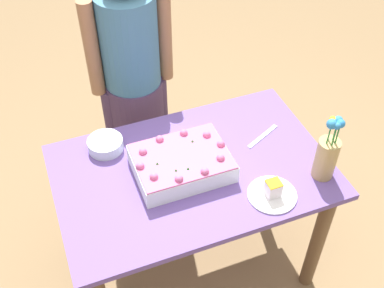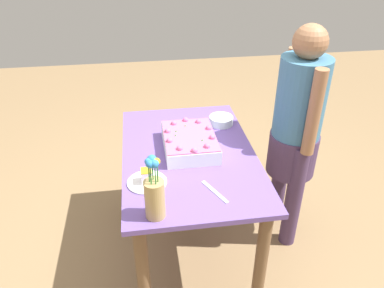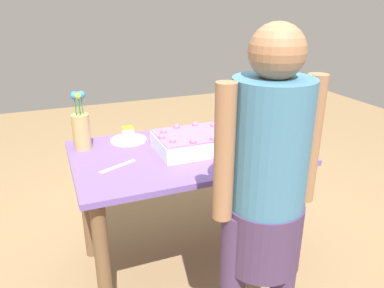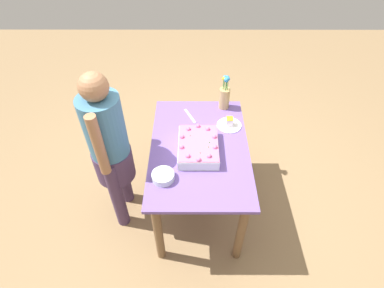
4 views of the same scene
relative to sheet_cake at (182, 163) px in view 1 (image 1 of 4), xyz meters
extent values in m
plane|color=#8C6F4B|center=(-0.05, 0.01, -0.82)|extent=(8.00, 8.00, 0.00)
cube|color=#6B4F9F|center=(-0.05, 0.01, -0.06)|extent=(1.22, 0.79, 0.03)
cylinder|color=brown|center=(-0.58, -0.31, -0.45)|extent=(0.07, 0.07, 0.74)
cylinder|color=brown|center=(0.49, -0.31, -0.45)|extent=(0.07, 0.07, 0.74)
cylinder|color=brown|center=(-0.58, 0.33, -0.45)|extent=(0.07, 0.07, 0.74)
cube|color=white|center=(0.00, 0.00, -0.01)|extent=(0.41, 0.31, 0.09)
cube|color=#D2659A|center=(0.00, 0.00, 0.04)|extent=(0.41, 0.30, 0.01)
sphere|color=#D2659A|center=(0.19, 0.00, 0.05)|extent=(0.04, 0.04, 0.04)
sphere|color=#D2659A|center=(0.15, 0.08, 0.05)|extent=(0.04, 0.04, 0.04)
sphere|color=#D2659A|center=(0.06, 0.13, 0.05)|extent=(0.04, 0.04, 0.04)
sphere|color=#D2659A|center=(-0.06, 0.13, 0.05)|extent=(0.04, 0.04, 0.04)
sphere|color=#D2659A|center=(-0.15, 0.08, 0.05)|extent=(0.04, 0.04, 0.04)
sphere|color=#D2659A|center=(-0.19, 0.00, 0.05)|extent=(0.04, 0.04, 0.04)
sphere|color=#D2659A|center=(-0.15, -0.08, 0.05)|extent=(0.04, 0.04, 0.04)
sphere|color=#D2659A|center=(-0.06, -0.13, 0.05)|extent=(0.04, 0.04, 0.04)
sphere|color=#D2659A|center=(0.06, -0.13, 0.05)|extent=(0.04, 0.04, 0.04)
sphere|color=#D2659A|center=(0.15, -0.08, 0.05)|extent=(0.04, 0.04, 0.04)
cone|color=#2D8438|center=(-0.08, -0.06, 0.05)|extent=(0.02, 0.02, 0.02)
cone|color=#2D8438|center=(0.11, 0.01, 0.05)|extent=(0.02, 0.02, 0.02)
cone|color=#2D8438|center=(0.00, 0.08, 0.05)|extent=(0.02, 0.02, 0.02)
cone|color=#2D8438|center=(0.05, 0.08, 0.05)|extent=(0.02, 0.02, 0.02)
cylinder|color=white|center=(-0.31, 0.27, -0.05)|extent=(0.21, 0.21, 0.01)
cube|color=white|center=(-0.31, 0.27, -0.01)|extent=(0.06, 0.06, 0.07)
cube|color=yellow|center=(-0.31, 0.27, 0.03)|extent=(0.06, 0.06, 0.01)
cube|color=silver|center=(-0.44, -0.07, -0.05)|extent=(0.20, 0.11, 0.00)
cylinder|color=tan|center=(-0.57, 0.24, 0.05)|extent=(0.10, 0.10, 0.20)
cylinder|color=#2D8438|center=(-0.55, 0.24, 0.20)|extent=(0.01, 0.01, 0.11)
sphere|color=teal|center=(-0.55, 0.24, 0.26)|extent=(0.04, 0.04, 0.04)
cylinder|color=#2D8438|center=(-0.56, 0.26, 0.20)|extent=(0.01, 0.01, 0.11)
sphere|color=teal|center=(-0.56, 0.26, 0.26)|extent=(0.03, 0.03, 0.03)
cylinder|color=#2D8438|center=(-0.59, 0.25, 0.20)|extent=(0.01, 0.01, 0.11)
sphere|color=#2B7EC8|center=(-0.59, 0.25, 0.26)|extent=(0.04, 0.04, 0.04)
cylinder|color=#2D8438|center=(-0.59, 0.23, 0.20)|extent=(0.01, 0.01, 0.11)
sphere|color=#2D7EBF|center=(-0.59, 0.23, 0.26)|extent=(0.04, 0.04, 0.04)
cylinder|color=#2D8438|center=(-0.57, 0.22, 0.20)|extent=(0.01, 0.01, 0.11)
sphere|color=yellow|center=(-0.57, 0.22, 0.26)|extent=(0.03, 0.03, 0.03)
cylinder|color=silver|center=(0.28, -0.26, -0.02)|extent=(0.16, 0.16, 0.05)
cylinder|color=#463153|center=(0.16, -0.68, -0.43)|extent=(0.11, 0.11, 0.78)
cylinder|color=#463153|center=(-0.10, -0.68, -0.43)|extent=(0.11, 0.11, 0.78)
cylinder|color=#463153|center=(0.03, -0.68, -0.16)|extent=(0.32, 0.31, 0.28)
cylinder|color=teal|center=(0.03, -0.68, 0.22)|extent=(0.30, 0.30, 0.52)
cylinder|color=#9D6C49|center=(0.22, -0.68, 0.22)|extent=(0.08, 0.08, 0.52)
cylinder|color=#9D6C49|center=(-0.16, -0.68, 0.22)|extent=(0.08, 0.08, 0.52)
camera|label=1|loc=(0.48, 1.37, 1.53)|focal=45.00mm
camera|label=2|loc=(-1.92, 0.27, 1.16)|focal=35.00mm
camera|label=3|loc=(-0.72, -1.78, 0.74)|focal=35.00mm
camera|label=4|loc=(1.66, -0.05, 1.65)|focal=28.00mm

